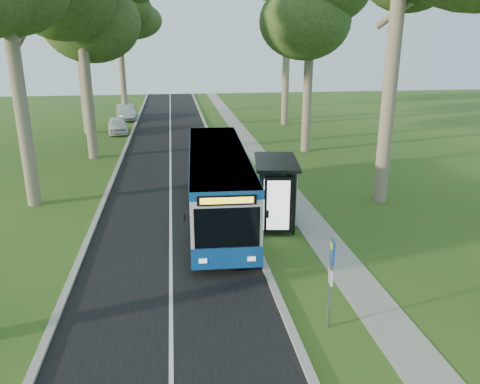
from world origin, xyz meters
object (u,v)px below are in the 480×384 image
object	(u,v)px
car_white	(118,125)
litter_bin	(258,196)
bus_stop_sign	(331,274)
car_silver	(126,112)
bus_shelter	(282,182)
bus	(218,184)

from	to	relation	value
car_white	litter_bin	bearing A→B (deg)	-74.54
bus_stop_sign	car_white	size ratio (longest dim) A/B	0.66
car_silver	bus_stop_sign	bearing A→B (deg)	-88.05
bus_shelter	car_white	xyz separation A→B (m)	(-9.76, 24.16, -1.38)
bus_shelter	bus	bearing A→B (deg)	158.81
bus_shelter	litter_bin	size ratio (longest dim) A/B	3.45
bus	litter_bin	distance (m)	2.75
bus_shelter	litter_bin	world-z (taller)	bus_shelter
bus_shelter	car_silver	distance (m)	33.43
bus_stop_sign	car_white	distance (m)	33.53
bus_stop_sign	car_silver	world-z (taller)	bus_stop_sign
litter_bin	car_silver	distance (m)	30.61
bus	bus_shelter	bearing A→B (deg)	-26.92
bus	car_silver	size ratio (longest dim) A/B	2.58
bus	car_white	world-z (taller)	bus
bus_stop_sign	car_white	world-z (taller)	bus_stop_sign
bus_stop_sign	bus_shelter	world-z (taller)	bus_shelter
litter_bin	car_white	distance (m)	23.30
bus_stop_sign	litter_bin	xyz separation A→B (m)	(-0.14, 10.77, -1.22)
bus_shelter	bus_stop_sign	bearing A→B (deg)	-84.45
bus	bus_shelter	distance (m)	3.14
bus	bus_stop_sign	size ratio (longest dim) A/B	4.32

